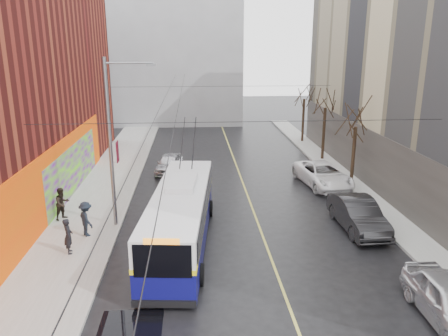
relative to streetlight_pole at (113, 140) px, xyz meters
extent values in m
cube|color=gray|center=(-1.86, 2.00, -4.77)|extent=(4.00, 60.00, 0.15)
cube|color=gray|center=(15.14, 2.00, -4.77)|extent=(2.00, 60.00, 0.15)
cube|color=#BFB74C|center=(7.64, 4.00, -4.84)|extent=(0.12, 50.00, 0.01)
cube|color=#EC5605|center=(-3.82, 0.00, -2.85)|extent=(0.08, 28.00, 4.00)
cube|color=#7305A6|center=(-3.78, 6.00, -3.25)|extent=(0.06, 12.00, 3.20)
cube|color=#4C4742|center=(16.11, 4.00, -2.85)|extent=(0.06, 36.00, 4.00)
cube|color=gray|center=(0.14, 35.00, 4.15)|extent=(20.00, 12.00, 18.00)
cylinder|color=slate|center=(-0.16, 0.00, -0.35)|extent=(0.20, 0.20, 9.00)
cube|color=#4F0B1A|center=(0.19, 0.00, -0.65)|extent=(0.04, 0.60, 1.10)
cylinder|color=slate|center=(1.04, 0.00, 3.85)|extent=(2.40, 0.10, 0.10)
cube|color=slate|center=(2.14, 0.00, 3.75)|extent=(0.50, 0.22, 0.12)
cylinder|color=black|center=(2.34, 5.00, 1.35)|extent=(0.02, 60.00, 0.02)
cylinder|color=black|center=(3.34, 5.00, 1.35)|extent=(0.02, 60.00, 0.02)
cylinder|color=black|center=(6.14, -4.00, 1.55)|extent=(18.00, 0.02, 0.02)
cylinder|color=black|center=(6.14, 12.00, 1.55)|extent=(18.00, 0.02, 0.02)
cylinder|color=black|center=(15.14, 6.00, -2.75)|extent=(0.24, 0.24, 4.20)
cylinder|color=black|center=(15.14, 13.00, -2.61)|extent=(0.24, 0.24, 4.48)
cylinder|color=black|center=(15.14, 20.00, -2.66)|extent=(0.24, 0.24, 4.37)
ellipsoid|color=slate|center=(4.48, -1.58, 1.95)|extent=(0.44, 0.20, 0.12)
ellipsoid|color=slate|center=(4.03, -0.08, 3.07)|extent=(0.44, 0.20, 0.12)
ellipsoid|color=slate|center=(2.71, 1.17, 2.52)|extent=(0.44, 0.20, 0.12)
cube|color=#0C0B54|center=(3.45, -2.48, -3.96)|extent=(3.48, 11.39, 1.40)
cube|color=silver|center=(3.45, -2.48, -2.65)|extent=(3.48, 11.39, 1.21)
cube|color=yellow|center=(3.45, -2.48, -3.26)|extent=(3.52, 11.43, 0.21)
cube|color=black|center=(2.92, -8.07, -2.79)|extent=(2.14, 0.24, 1.31)
cube|color=black|center=(3.99, 3.11, -2.79)|extent=(2.14, 0.24, 1.12)
cube|color=black|center=(2.23, -2.36, -2.74)|extent=(1.01, 10.23, 0.93)
cube|color=black|center=(4.68, -2.59, -2.74)|extent=(1.01, 10.23, 0.93)
cube|color=silver|center=(3.54, -1.55, -1.90)|extent=(1.57, 2.91, 0.28)
cube|color=black|center=(2.92, -8.10, -4.52)|extent=(2.43, 0.34, 0.28)
cylinder|color=black|center=(1.89, -6.08, -4.38)|extent=(0.37, 0.96, 0.93)
cylinder|color=black|center=(4.31, -6.31, -4.38)|extent=(0.37, 0.96, 0.93)
cylinder|color=black|center=(2.60, 1.36, -4.38)|extent=(0.37, 0.96, 0.93)
cylinder|color=black|center=(5.02, 1.13, -4.38)|extent=(0.37, 0.96, 0.93)
cylinder|color=black|center=(3.53, 1.74, -0.55)|extent=(0.36, 3.24, 2.30)
cylinder|color=black|center=(4.18, 1.68, -0.55)|extent=(0.36, 3.24, 2.30)
imported|color=black|center=(12.84, -1.28, -4.01)|extent=(1.90, 5.14, 1.68)
imported|color=white|center=(13.14, 6.20, -4.05)|extent=(3.46, 6.06, 1.59)
imported|color=silver|center=(2.26, 10.37, -4.15)|extent=(2.31, 4.33, 1.40)
imported|color=black|center=(-1.77, -3.28, -3.84)|extent=(0.57, 0.71, 1.71)
imported|color=black|center=(-3.20, 0.96, -3.78)|extent=(1.09, 1.12, 1.82)
imported|color=black|center=(-1.37, -1.37, -3.79)|extent=(1.22, 1.35, 1.81)
camera|label=1|loc=(4.11, -22.40, 4.80)|focal=35.00mm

